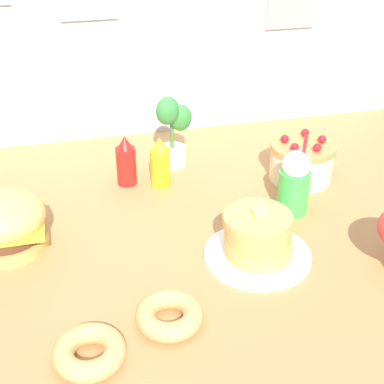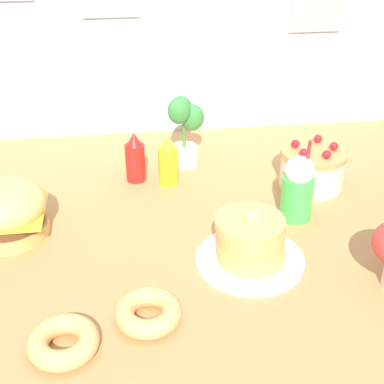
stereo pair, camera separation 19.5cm
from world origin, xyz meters
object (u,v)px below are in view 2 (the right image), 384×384
at_px(ketchup_bottle, 135,159).
at_px(donut_pink_glaze, 63,341).
at_px(pancake_stack, 250,244).
at_px(cream_soda_cup, 298,188).
at_px(layer_cake, 312,168).
at_px(burger, 6,211).
at_px(mustard_bottle, 168,162).
at_px(potted_plant, 184,128).
at_px(donut_chocolate, 148,312).

bearing_deg(ketchup_bottle, donut_pink_glaze, -104.04).
height_order(pancake_stack, cream_soda_cup, cream_soda_cup).
bearing_deg(layer_cake, pancake_stack, -127.14).
bearing_deg(burger, mustard_bottle, 26.15).
xyz_separation_m(layer_cake, donut_pink_glaze, (-0.90, -0.76, -0.05)).
xyz_separation_m(layer_cake, potted_plant, (-0.47, 0.24, 0.09)).
bearing_deg(layer_cake, cream_soda_cup, -119.86).
bearing_deg(donut_chocolate, cream_soda_cup, 39.84).
relative_size(cream_soda_cup, donut_chocolate, 1.61).
distance_m(pancake_stack, mustard_bottle, 0.58).
height_order(burger, donut_chocolate, burger).
bearing_deg(mustard_bottle, cream_soda_cup, -35.17).
bearing_deg(burger, cream_soda_cup, -1.25).
xyz_separation_m(cream_soda_cup, donut_chocolate, (-0.55, -0.46, -0.09)).
distance_m(ketchup_bottle, cream_soda_cup, 0.65).
distance_m(pancake_stack, donut_pink_glaze, 0.64).
distance_m(layer_cake, donut_pink_glaze, 1.18).
xyz_separation_m(ketchup_bottle, cream_soda_cup, (0.56, -0.35, 0.03)).
distance_m(burger, donut_pink_glaze, 0.61).
bearing_deg(donut_chocolate, layer_cake, 45.04).
bearing_deg(potted_plant, donut_chocolate, -102.62).
distance_m(pancake_stack, potted_plant, 0.70).
bearing_deg(pancake_stack, potted_plant, 100.85).
height_order(mustard_bottle, donut_pink_glaze, mustard_bottle).
bearing_deg(layer_cake, mustard_bottle, 171.24).
bearing_deg(cream_soda_cup, donut_pink_glaze, -145.03).
relative_size(donut_chocolate, potted_plant, 0.61).
xyz_separation_m(burger, ketchup_bottle, (0.44, 0.32, 0.00)).
height_order(ketchup_bottle, donut_chocolate, ketchup_bottle).
relative_size(donut_pink_glaze, potted_plant, 0.61).
distance_m(burger, pancake_stack, 0.82).
bearing_deg(pancake_stack, burger, 161.98).
bearing_deg(donut_chocolate, ketchup_bottle, 90.22).
xyz_separation_m(pancake_stack, ketchup_bottle, (-0.34, 0.58, 0.02)).
xyz_separation_m(pancake_stack, potted_plant, (-0.13, 0.69, 0.10)).
bearing_deg(burger, potted_plant, 33.52).
distance_m(mustard_bottle, donut_pink_glaze, 0.92).
relative_size(layer_cake, cream_soda_cup, 0.83).
relative_size(pancake_stack, donut_chocolate, 1.83).
bearing_deg(potted_plant, burger, -146.48).
bearing_deg(layer_cake, donut_pink_glaze, -139.87).
relative_size(mustard_bottle, potted_plant, 0.66).
bearing_deg(burger, donut_chocolate, -47.22).
relative_size(ketchup_bottle, donut_chocolate, 1.08).
bearing_deg(mustard_bottle, potted_plant, 61.86).
bearing_deg(donut_pink_glaze, layer_cake, 40.13).
distance_m(mustard_bottle, donut_chocolate, 0.77).
height_order(layer_cake, potted_plant, potted_plant).
distance_m(layer_cake, mustard_bottle, 0.56).
relative_size(cream_soda_cup, donut_pink_glaze, 1.61).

